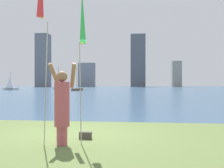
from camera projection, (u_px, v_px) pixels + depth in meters
ground at (134, 90)px, 58.23m from camera, size 120.00×138.00×0.12m
person at (62, 105)px, 6.19m from camera, size 0.71×0.52×1.93m
kite_flag_right at (82, 20)px, 6.41m from camera, size 0.16×0.45×3.72m
bag at (85, 135)px, 6.86m from camera, size 0.32×0.14×0.18m
sailboat_0 at (59, 82)px, 63.56m from camera, size 2.32×2.98×5.29m
sailboat_1 at (77, 89)px, 49.95m from camera, size 1.96×2.25×4.64m
sailboat_2 at (10, 83)px, 55.47m from camera, size 3.16×2.08×3.87m
skyline_tower_0 at (43, 60)px, 104.03m from camera, size 4.98×4.89×20.65m
skyline_tower_1 at (87, 75)px, 102.13m from camera, size 6.05×3.87×9.12m
skyline_tower_2 at (138, 61)px, 101.78m from camera, size 5.65×3.30×20.12m
skyline_tower_3 at (177, 74)px, 100.24m from camera, size 3.43×3.98×9.70m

